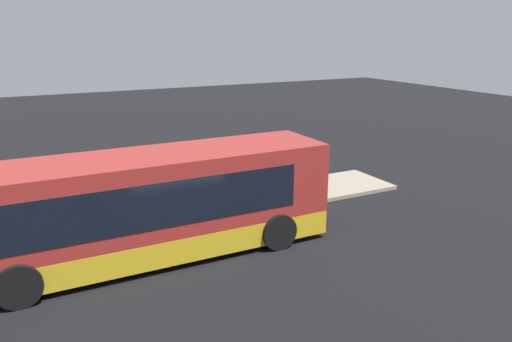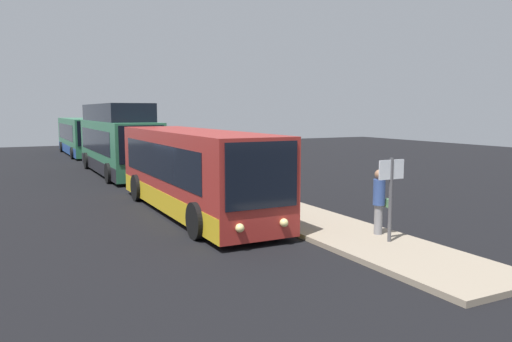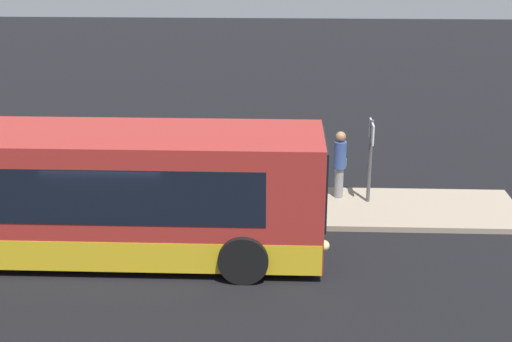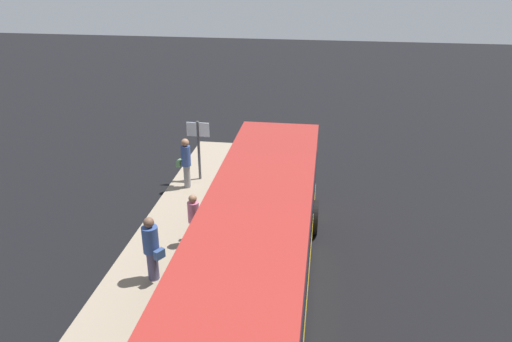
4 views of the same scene
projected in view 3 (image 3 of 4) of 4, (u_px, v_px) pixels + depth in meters
name	position (u px, v px, depth m)	size (l,w,h in m)	color
ground	(119.00, 257.00, 16.43)	(80.00, 80.00, 0.00)	black
platform	(143.00, 205.00, 19.16)	(20.00, 2.67, 0.14)	gray
bus_lead	(84.00, 195.00, 16.08)	(10.79, 2.71, 2.96)	maroon
passenger_boarding	(199.00, 182.00, 18.21)	(0.50, 0.33, 1.59)	#4C476B
passenger_waiting	(340.00, 161.00, 19.19)	(0.42, 0.57, 1.87)	gray
passenger_with_bags	(131.00, 168.00, 18.82)	(0.59, 0.68, 1.82)	#4C476B
suitcase	(175.00, 209.00, 17.98)	(0.34, 0.26, 0.81)	beige
sign_post	(371.00, 149.00, 18.73)	(0.10, 0.83, 2.27)	#4C4C51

